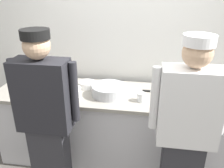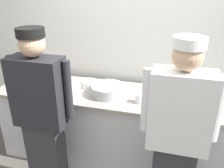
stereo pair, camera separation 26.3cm
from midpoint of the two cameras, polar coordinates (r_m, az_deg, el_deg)
The scene contains 14 objects.
wall_back at distance 2.94m, azimuth 1.62°, elevation 10.65°, with size 4.66×0.10×2.81m.
prep_counter at distance 2.86m, azimuth 0.08°, elevation -10.61°, with size 2.97×0.74×0.90m.
chef_near_left at distance 2.27m, azimuth -19.07°, elevation -7.84°, with size 0.62×0.24×1.73m.
chef_center at distance 2.04m, azimuth 14.04°, elevation -11.05°, with size 0.62×0.24×1.73m.
plate_stack_front at distance 2.64m, azimuth -12.66°, elevation -1.94°, with size 0.21×0.21×0.10m.
plate_stack_rear at distance 2.82m, azimuth -8.81°, elevation -0.17°, with size 0.20×0.20×0.07m.
mixing_bowl_steel at distance 2.59m, azimuth -3.71°, elevation -1.58°, with size 0.38×0.38×0.11m, color #B7BABF.
sheet_tray at distance 2.65m, azimuth 18.41°, elevation -3.34°, with size 0.51×0.32×0.02m, color #B7BABF.
squeeze_bottle_secondary at distance 2.78m, azimuth -19.13°, elevation -0.37°, with size 0.06×0.06×0.19m.
ramekin_orange_sauce at distance 2.81m, azimuth -16.11°, elevation -1.19°, with size 0.08×0.08×0.05m.
ramekin_red_sauce at distance 2.89m, azimuth -21.12°, elevation -1.33°, with size 0.09×0.09×0.04m.
ramekin_green_sauce at distance 3.03m, azimuth -24.48°, elevation -0.60°, with size 0.09×0.09×0.05m.
deli_cup at distance 2.46m, azimuth 4.17°, elevation -3.27°, with size 0.09×0.09×0.10m, color white.
chefs_knife at distance 2.70m, azimuth 7.13°, elevation -1.87°, with size 0.27×0.03×0.02m.
Camera 1 is at (0.23, -1.97, 2.06)m, focal length 37.45 mm.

